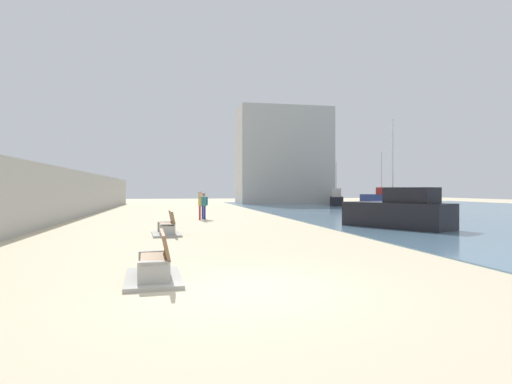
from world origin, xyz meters
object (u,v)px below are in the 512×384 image
boat_outer (399,212)px  boat_nearest (395,206)px  bench_far (167,229)px  person_walking (204,204)px  boat_far_left (336,199)px  person_standing (200,203)px  boat_mid_bay (384,197)px  bench_near (155,268)px

boat_outer → boat_nearest: bearing=61.3°
bench_far → person_walking: size_ratio=1.34×
boat_far_left → person_standing: bearing=-129.9°
boat_nearest → boat_mid_bay: (11.95, 23.82, 0.15)m
bench_near → boat_mid_bay: boat_mid_bay is taller
bench_near → boat_far_left: bearing=62.9°
boat_outer → person_standing: bearing=139.4°
boat_mid_bay → person_standing: bearing=-135.3°
person_walking → boat_far_left: 25.83m
boat_outer → boat_mid_bay: boat_mid_bay is taller
person_standing → boat_far_left: 26.39m
person_walking → boat_outer: bearing=-43.4°
bench_far → boat_outer: bearing=3.5°
boat_nearest → boat_far_left: 18.73m
person_walking → bench_near: bearing=-97.5°
boat_nearest → boat_far_left: bearing=80.6°
person_walking → person_standing: size_ratio=0.93×
bench_far → person_standing: person_standing is taller
person_standing → boat_nearest: boat_nearest is taller
bench_far → bench_near: bearing=-91.0°
bench_far → boat_nearest: size_ratio=0.32×
boat_far_left → boat_mid_bay: bearing=31.1°
boat_mid_bay → person_walking: bearing=-135.5°
person_standing → bench_near: bearing=-96.8°
bench_far → person_standing: (1.86, 8.17, 0.79)m
bench_far → boat_mid_bay: (27.67, 33.76, 0.60)m
boat_outer → boat_mid_bay: 37.23m
boat_mid_bay → bench_far: bearing=-129.3°
bench_near → bench_far: 8.60m
bench_near → person_standing: person_standing is taller
person_walking → person_standing: person_standing is taller
bench_near → person_standing: (2.01, 16.77, 0.79)m
boat_outer → boat_far_left: bearing=73.6°
bench_near → boat_mid_bay: size_ratio=0.30×
bench_near → boat_far_left: size_ratio=0.28×
boat_outer → boat_far_left: (8.16, 27.76, -0.02)m
boat_far_left → boat_nearest: bearing=-99.4°
boat_outer → bench_near: bearing=-139.4°
person_standing → person_walking: bearing=62.1°
boat_outer → boat_far_left: size_ratio=0.69×
boat_nearest → bench_near: bearing=-130.6°
person_walking → boat_outer: boat_outer is taller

